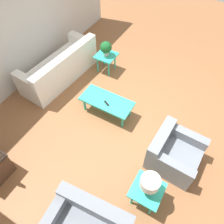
# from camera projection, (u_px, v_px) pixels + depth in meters

# --- Properties ---
(ground_plane) EXTENTS (14.00, 14.00, 0.00)m
(ground_plane) POSITION_uv_depth(u_px,v_px,m) (131.00, 124.00, 4.88)
(ground_plane) COLOR #8E5B38
(wall_right) EXTENTS (0.12, 7.20, 2.70)m
(wall_right) POSITION_uv_depth(u_px,v_px,m) (10.00, 32.00, 4.76)
(wall_right) COLOR silver
(wall_right) RESTS_ON ground_plane
(sofa) EXTENTS (0.96, 2.19, 0.84)m
(sofa) POSITION_uv_depth(u_px,v_px,m) (61.00, 68.00, 5.57)
(sofa) COLOR white
(sofa) RESTS_ON ground_plane
(armchair) EXTENTS (0.91, 0.91, 0.70)m
(armchair) POSITION_uv_depth(u_px,v_px,m) (173.00, 153.00, 4.12)
(armchair) COLOR slate
(armchair) RESTS_ON ground_plane
(coffee_table) EXTENTS (1.17, 0.53, 0.41)m
(coffee_table) POSITION_uv_depth(u_px,v_px,m) (107.00, 102.00, 4.80)
(coffee_table) COLOR #2DB79E
(coffee_table) RESTS_ON ground_plane
(side_table_plant) EXTENTS (0.50, 0.50, 0.49)m
(side_table_plant) POSITION_uv_depth(u_px,v_px,m) (106.00, 57.00, 5.70)
(side_table_plant) COLOR #2DB79E
(side_table_plant) RESTS_ON ground_plane
(side_table_lamp) EXTENTS (0.50, 0.50, 0.49)m
(side_table_lamp) POSITION_uv_depth(u_px,v_px,m) (147.00, 191.00, 3.54)
(side_table_lamp) COLOR #2DB79E
(side_table_lamp) RESTS_ON ground_plane
(potted_plant) EXTENTS (0.30, 0.30, 0.38)m
(potted_plant) POSITION_uv_depth(u_px,v_px,m) (106.00, 48.00, 5.46)
(potted_plant) COLOR #B2ADA3
(potted_plant) RESTS_ON side_table_plant
(table_lamp) EXTENTS (0.30, 0.30, 0.40)m
(table_lamp) POSITION_uv_depth(u_px,v_px,m) (150.00, 183.00, 3.26)
(table_lamp) COLOR #333333
(table_lamp) RESTS_ON side_table_lamp
(remote_control) EXTENTS (0.16, 0.11, 0.02)m
(remote_control) POSITION_uv_depth(u_px,v_px,m) (107.00, 103.00, 4.70)
(remote_control) COLOR black
(remote_control) RESTS_ON coffee_table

